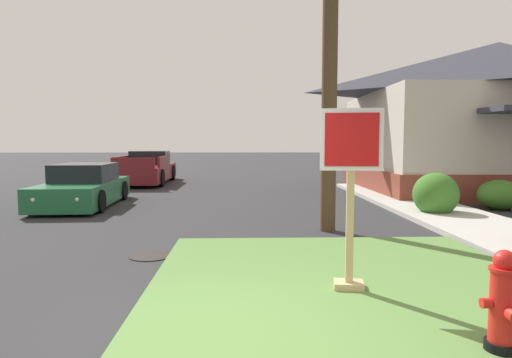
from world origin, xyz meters
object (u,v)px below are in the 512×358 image
object	(u,v)px
fire_hydrant	(503,304)
manhole_cover	(150,256)
parked_sedan_green	(84,188)
pickup_truck_maroon	(147,170)
stop_sign	(350,201)

from	to	relation	value
fire_hydrant	manhole_cover	world-z (taller)	fire_hydrant
parked_sedan_green	pickup_truck_maroon	distance (m)	7.35
fire_hydrant	manhole_cover	size ratio (longest dim) A/B	1.27
manhole_cover	parked_sedan_green	xyz separation A→B (m)	(-3.21, 6.02, 0.53)
stop_sign	manhole_cover	world-z (taller)	stop_sign
manhole_cover	fire_hydrant	bearing A→B (deg)	-43.75
fire_hydrant	pickup_truck_maroon	world-z (taller)	pickup_truck_maroon
manhole_cover	pickup_truck_maroon	bearing A→B (deg)	102.16
fire_hydrant	parked_sedan_green	bearing A→B (deg)	125.94
parked_sedan_green	fire_hydrant	bearing A→B (deg)	-54.06
pickup_truck_maroon	manhole_cover	bearing A→B (deg)	-77.84
fire_hydrant	parked_sedan_green	size ratio (longest dim) A/B	0.20
parked_sedan_green	pickup_truck_maroon	size ratio (longest dim) A/B	0.80
fire_hydrant	pickup_truck_maroon	distance (m)	18.23
pickup_truck_maroon	parked_sedan_green	bearing A→B (deg)	-92.57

